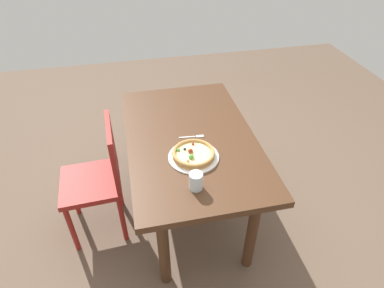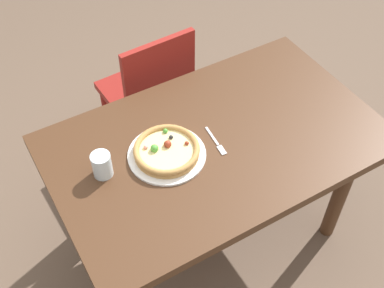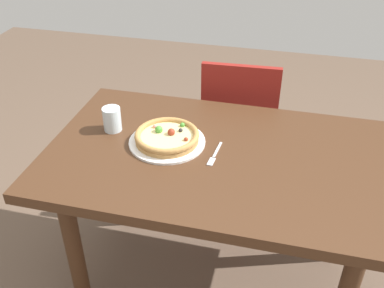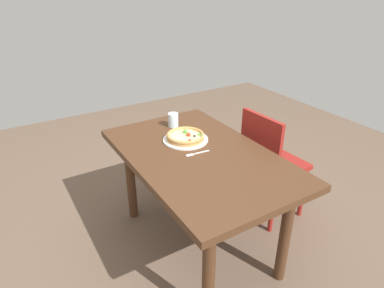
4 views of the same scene
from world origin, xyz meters
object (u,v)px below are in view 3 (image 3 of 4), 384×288
(plate, at_px, (167,142))
(fork, at_px, (214,156))
(dining_table, at_px, (217,174))
(chair_near, at_px, (240,125))
(pizza, at_px, (167,136))
(drinking_glass, at_px, (112,119))

(plate, height_order, fork, plate)
(dining_table, distance_m, fork, 0.10)
(chair_near, bearing_deg, dining_table, -93.03)
(chair_near, height_order, plate, chair_near)
(pizza, distance_m, fork, 0.21)
(chair_near, bearing_deg, fork, -93.89)
(fork, bearing_deg, dining_table, 157.15)
(dining_table, relative_size, pizza, 5.18)
(dining_table, relative_size, chair_near, 1.52)
(pizza, bearing_deg, plate, 97.25)
(fork, distance_m, drinking_glass, 0.47)
(dining_table, bearing_deg, pizza, -7.20)
(dining_table, xyz_separation_m, chair_near, (-0.00, -0.63, -0.14))
(dining_table, xyz_separation_m, fork, (0.01, 0.02, 0.10))
(pizza, relative_size, drinking_glass, 2.54)
(chair_near, distance_m, pizza, 0.70)
(plate, relative_size, pizza, 1.19)
(chair_near, relative_size, plate, 2.88)
(dining_table, distance_m, drinking_glass, 0.50)
(pizza, distance_m, drinking_glass, 0.26)
(pizza, xyz_separation_m, drinking_glass, (0.25, -0.04, 0.02))
(chair_near, distance_m, drinking_glass, 0.79)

